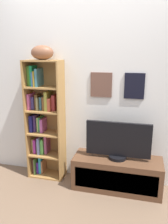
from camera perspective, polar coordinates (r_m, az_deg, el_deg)
The scene contains 5 objects.
back_wall at distance 2.99m, azimuth 1.72°, elevation 5.15°, with size 4.80×0.08×2.41m.
bookshelf at distance 3.16m, azimuth -10.12°, elevation -2.09°, with size 0.49×0.27×1.61m.
football at distance 2.98m, azimuth -10.37°, elevation 14.37°, with size 0.28×0.18×0.18m, color brown.
tv_stand at distance 3.05m, azimuth 8.18°, elevation -14.89°, with size 1.11×0.41×0.41m.
television at distance 2.86m, azimuth 8.51°, elevation -7.17°, with size 0.80×0.22×0.47m.
Camera 1 is at (0.64, -1.75, 1.71)m, focal length 36.67 mm.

